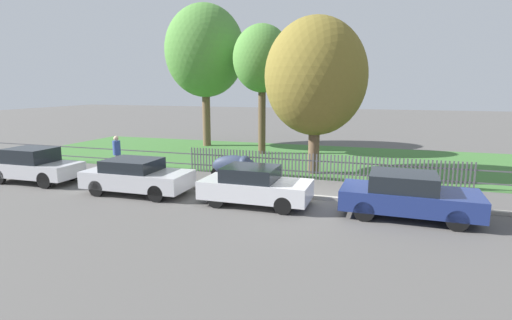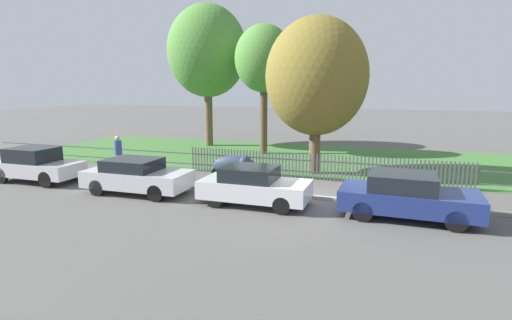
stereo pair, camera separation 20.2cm
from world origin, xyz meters
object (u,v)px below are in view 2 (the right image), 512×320
object	(u,v)px
tree_nearest_kerb	(207,51)
tree_mid_park	(317,77)
parked_car_silver_hatchback	(36,165)
parked_car_black_saloon	(137,176)
covered_motorcycle	(236,166)
tree_behind_motorcycle	(264,60)
parked_car_red_compact	(407,196)
parked_car_navy_estate	(254,186)
pedestrian_near_fence	(118,152)

from	to	relation	value
tree_nearest_kerb	tree_mid_park	size ratio (longest dim) A/B	1.31
parked_car_silver_hatchback	parked_car_black_saloon	xyz separation A→B (m)	(5.16, -0.22, -0.06)
tree_mid_park	tree_nearest_kerb	bearing A→B (deg)	142.51
covered_motorcycle	tree_nearest_kerb	distance (m)	12.18
tree_nearest_kerb	tree_behind_motorcycle	xyz separation A→B (m)	(4.53, -1.96, -0.73)
parked_car_red_compact	tree_behind_motorcycle	xyz separation A→B (m)	(-7.77, 9.97, 4.81)
parked_car_black_saloon	covered_motorcycle	distance (m)	4.05
parked_car_black_saloon	tree_mid_park	size ratio (longest dim) A/B	0.57
parked_car_navy_estate	parked_car_red_compact	xyz separation A→B (m)	(4.89, 0.18, 0.04)
parked_car_navy_estate	parked_car_red_compact	bearing A→B (deg)	2.14
tree_behind_motorcycle	tree_mid_park	distance (m)	6.08
tree_behind_motorcycle	tree_mid_park	size ratio (longest dim) A/B	1.07
parked_car_silver_hatchback	parked_car_red_compact	distance (m)	14.71
tree_nearest_kerb	tree_mid_park	bearing A→B (deg)	-37.49
parked_car_silver_hatchback	pedestrian_near_fence	distance (m)	3.44
parked_car_navy_estate	parked_car_red_compact	distance (m)	4.89
tree_nearest_kerb	pedestrian_near_fence	size ratio (longest dim) A/B	5.37
pedestrian_near_fence	parked_car_black_saloon	bearing A→B (deg)	-162.27
parked_car_navy_estate	tree_behind_motorcycle	world-z (taller)	tree_behind_motorcycle
parked_car_silver_hatchback	parked_car_black_saloon	distance (m)	5.17
parked_car_black_saloon	covered_motorcycle	xyz separation A→B (m)	(2.88, 2.86, 0.02)
tree_behind_motorcycle	parked_car_silver_hatchback	bearing A→B (deg)	-124.90
pedestrian_near_fence	tree_behind_motorcycle	bearing A→B (deg)	-62.49
parked_car_red_compact	covered_motorcycle	world-z (taller)	parked_car_red_compact
parked_car_red_compact	tree_behind_motorcycle	size ratio (longest dim) A/B	0.55
parked_car_silver_hatchback	parked_car_red_compact	xyz separation A→B (m)	(14.71, -0.03, -0.03)
parked_car_navy_estate	tree_mid_park	xyz separation A→B (m)	(1.02, 5.63, 3.73)
covered_motorcycle	tree_mid_park	bearing A→B (deg)	41.03
covered_motorcycle	tree_nearest_kerb	bearing A→B (deg)	117.56
parked_car_black_saloon	covered_motorcycle	size ratio (longest dim) A/B	1.93
parked_car_silver_hatchback	tree_nearest_kerb	world-z (taller)	tree_nearest_kerb
parked_car_black_saloon	tree_nearest_kerb	bearing A→B (deg)	102.08
parked_car_silver_hatchback	pedestrian_near_fence	size ratio (longest dim) A/B	2.22
parked_car_silver_hatchback	tree_mid_park	size ratio (longest dim) A/B	0.54
parked_car_navy_estate	covered_motorcycle	world-z (taller)	parked_car_navy_estate
pedestrian_near_fence	parked_car_silver_hatchback	bearing A→B (deg)	114.13
parked_car_silver_hatchback	tree_behind_motorcycle	distance (m)	13.03
parked_car_black_saloon	pedestrian_near_fence	xyz separation A→B (m)	(-3.08, 2.95, 0.30)
parked_car_black_saloon	parked_car_navy_estate	world-z (taller)	parked_car_navy_estate
parked_car_red_compact	tree_mid_park	world-z (taller)	tree_mid_park
parked_car_red_compact	pedestrian_near_fence	distance (m)	12.93
parked_car_red_compact	covered_motorcycle	size ratio (longest dim) A/B	1.99
parked_car_red_compact	tree_mid_park	bearing A→B (deg)	126.83
parked_car_black_saloon	parked_car_red_compact	size ratio (longest dim) A/B	0.97
parked_car_silver_hatchback	covered_motorcycle	distance (m)	8.46
parked_car_black_saloon	tree_nearest_kerb	size ratio (longest dim) A/B	0.43
parked_car_red_compact	tree_mid_park	size ratio (longest dim) A/B	0.58
tree_mid_park	parked_car_silver_hatchback	bearing A→B (deg)	-153.43
covered_motorcycle	tree_behind_motorcycle	bearing A→B (deg)	94.85
parked_car_black_saloon	pedestrian_near_fence	distance (m)	4.28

